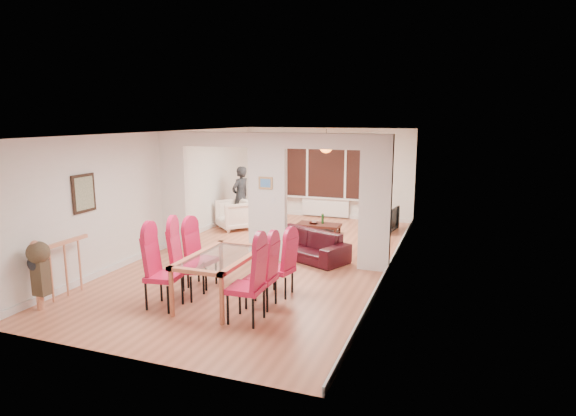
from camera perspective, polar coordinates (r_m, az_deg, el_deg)
The scene contains 24 objects.
floor at distance 10.11m, azimuth -2.38°, elevation -5.97°, with size 5.00×9.00×0.01m, color #BC6B4C.
room_walls at distance 9.82m, azimuth -2.44°, elevation 1.31°, with size 5.00×9.00×2.60m, color silver, non-canonical shape.
divider_wall at distance 9.82m, azimuth -2.44°, elevation 1.31°, with size 5.00×0.18×2.60m, color white.
bay_window_blinds at distance 13.96m, azimuth 4.57°, elevation 4.94°, with size 3.00×0.08×1.80m, color black.
radiator at distance 14.09m, azimuth 4.45°, elevation 0.06°, with size 1.40×0.08×0.50m, color white.
pendant_light at distance 12.73m, azimuth 4.53°, elevation 7.31°, with size 0.36×0.36×0.36m, color orange.
stair_newel at distance 8.61m, azimuth -25.09°, elevation -6.19°, with size 0.40×1.20×1.10m, color tan, non-canonical shape.
wall_poster at distance 9.10m, azimuth -23.05°, elevation 1.62°, with size 0.04×0.52×0.67m, color gray.
pillar_photo at distance 9.68m, azimuth -2.67°, elevation 2.98°, with size 0.30×0.03×0.25m, color #4C8CD8.
dining_table at distance 7.78m, azimuth -7.89°, elevation -8.27°, with size 0.93×1.65×0.77m, color #B76343, non-canonical shape.
dining_chair_la at distance 7.67m, azimuth -14.55°, elevation -7.21°, with size 0.47×0.47×1.18m, color #C0133D, non-canonical shape.
dining_chair_lb at distance 8.02m, azimuth -11.99°, elevation -6.31°, with size 0.47×0.47×1.18m, color #C0133D, non-canonical shape.
dining_chair_lc at distance 8.49m, azimuth -10.21°, elevation -5.64°, with size 0.43×0.43×1.08m, color #C0133D, non-canonical shape.
dining_chair_ra at distance 6.96m, azimuth -5.02°, elevation -8.75°, with size 0.47×0.47×1.18m, color #C0133D, non-canonical shape.
dining_chair_rb at distance 7.48m, azimuth -3.24°, elevation -7.72°, with size 0.43×0.43×1.08m, color #C0133D, non-canonical shape.
dining_chair_rc at distance 7.96m, azimuth -1.01°, elevation -6.78°, with size 0.41×0.41×1.02m, color #C0133D, non-canonical shape.
sofa at distance 10.09m, azimuth 1.85°, elevation -4.30°, with size 1.97×0.77×0.58m, color black.
armchair at distance 12.67m, azimuth -6.34°, elevation -0.81°, with size 0.82×0.84×0.76m, color silver.
person at distance 13.00m, azimuth -5.64°, elevation 1.39°, with size 0.39×0.59×1.61m, color black.
television at distance 12.67m, azimuth 11.87°, elevation -1.37°, with size 0.14×1.03×0.59m, color black.
coffee_table at distance 12.21m, azimuth 3.65°, elevation -2.44°, with size 1.08×0.54×0.25m, color #351612, non-canonical shape.
bottle at distance 12.19m, azimuth 4.13°, elevation -1.25°, with size 0.06×0.06×0.26m, color #143F19.
bowl at distance 12.17m, azimuth 3.05°, elevation -1.74°, with size 0.23×0.23×0.06m, color #351612.
shoes at distance 9.79m, azimuth -2.61°, elevation -6.27°, with size 0.22×0.24×0.09m, color black, non-canonical shape.
Camera 1 is at (3.71, -8.94, 2.91)m, focal length 30.00 mm.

